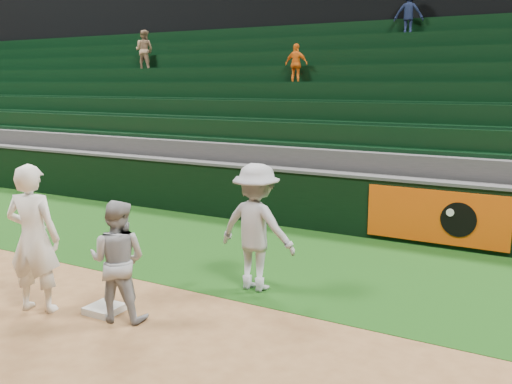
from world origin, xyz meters
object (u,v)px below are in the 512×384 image
at_px(first_base, 104,309).
at_px(base_coach, 257,227).
at_px(first_baseman, 33,238).
at_px(baserunner, 118,261).

bearing_deg(first_base, base_coach, 53.47).
distance_m(first_baseman, baserunner, 1.24).
xyz_separation_m(first_base, baserunner, (0.33, -0.05, 0.75)).
relative_size(first_base, first_baseman, 0.21).
height_order(baserunner, base_coach, base_coach).
distance_m(first_base, first_baseman, 1.33).
bearing_deg(first_baseman, baserunner, 177.23).
relative_size(first_base, baserunner, 0.27).
height_order(first_base, baserunner, baserunner).
height_order(first_baseman, base_coach, first_baseman).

